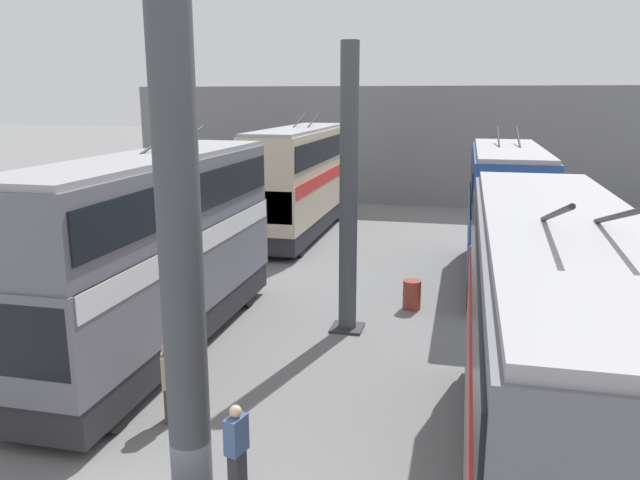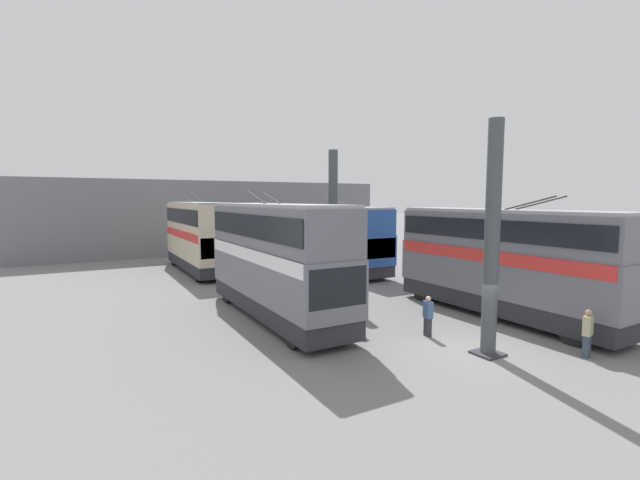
{
  "view_description": "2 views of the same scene",
  "coord_description": "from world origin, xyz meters",
  "px_view_note": "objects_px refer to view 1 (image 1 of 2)",
  "views": [
    {
      "loc": [
        -6.93,
        -3.13,
        6.62
      ],
      "look_at": [
        12.67,
        1.47,
        1.95
      ],
      "focal_mm": 35.0,
      "sensor_mm": 36.0,
      "label": 1
    },
    {
      "loc": [
        -10.28,
        12.13,
        5.38
      ],
      "look_at": [
        9.88,
        0.81,
        3.17
      ],
      "focal_mm": 24.0,
      "sensor_mm": 36.0,
      "label": 2
    }
  ],
  "objects_px": {
    "bus_left_near": "(554,354)",
    "bus_left_far": "(506,206)",
    "bus_right_mid": "(155,242)",
    "bus_right_far": "(300,175)",
    "oil_drum": "(412,295)",
    "person_by_right_row": "(168,381)",
    "person_aisle_midway": "(237,447)"
  },
  "relations": [
    {
      "from": "bus_left_far",
      "to": "oil_drum",
      "type": "relative_size",
      "value": 9.69
    },
    {
      "from": "bus_right_far",
      "to": "oil_drum",
      "type": "bearing_deg",
      "value": -146.97
    },
    {
      "from": "person_by_right_row",
      "to": "bus_right_far",
      "type": "bearing_deg",
      "value": -108.51
    },
    {
      "from": "bus_left_far",
      "to": "oil_drum",
      "type": "xyz_separation_m",
      "value": [
        -3.88,
        2.91,
        -2.29
      ]
    },
    {
      "from": "person_by_right_row",
      "to": "person_aisle_midway",
      "type": "xyz_separation_m",
      "value": [
        -1.9,
        -2.21,
        -0.06
      ]
    },
    {
      "from": "bus_right_far",
      "to": "person_aisle_midway",
      "type": "xyz_separation_m",
      "value": [
        -19.71,
        -4.17,
        -2.09
      ]
    },
    {
      "from": "person_by_right_row",
      "to": "oil_drum",
      "type": "xyz_separation_m",
      "value": [
        8.22,
        -4.27,
        -0.44
      ]
    },
    {
      "from": "bus_left_near",
      "to": "bus_left_far",
      "type": "height_order",
      "value": "bus_left_near"
    },
    {
      "from": "bus_left_near",
      "to": "person_aisle_midway",
      "type": "bearing_deg",
      "value": 95.47
    },
    {
      "from": "bus_right_mid",
      "to": "bus_right_far",
      "type": "bearing_deg",
      "value": 0.0
    },
    {
      "from": "person_aisle_midway",
      "to": "bus_right_far",
      "type": "bearing_deg",
      "value": -63.48
    },
    {
      "from": "bus_right_far",
      "to": "bus_right_mid",
      "type": "bearing_deg",
      "value": -180.0
    },
    {
      "from": "bus_left_near",
      "to": "bus_right_mid",
      "type": "height_order",
      "value": "bus_right_mid"
    },
    {
      "from": "oil_drum",
      "to": "bus_right_far",
      "type": "bearing_deg",
      "value": 33.03
    },
    {
      "from": "person_by_right_row",
      "to": "oil_drum",
      "type": "relative_size",
      "value": 1.83
    },
    {
      "from": "bus_left_far",
      "to": "bus_right_mid",
      "type": "relative_size",
      "value": 0.84
    },
    {
      "from": "bus_right_mid",
      "to": "person_by_right_row",
      "type": "distance_m",
      "value": 4.46
    },
    {
      "from": "person_by_right_row",
      "to": "bus_right_mid",
      "type": "bearing_deg",
      "value": -85.11
    },
    {
      "from": "bus_left_far",
      "to": "oil_drum",
      "type": "bearing_deg",
      "value": 143.06
    },
    {
      "from": "bus_left_near",
      "to": "person_aisle_midway",
      "type": "xyz_separation_m",
      "value": [
        -0.48,
        4.98,
        -1.97
      ]
    },
    {
      "from": "person_aisle_midway",
      "to": "oil_drum",
      "type": "height_order",
      "value": "person_aisle_midway"
    },
    {
      "from": "bus_right_mid",
      "to": "oil_drum",
      "type": "xyz_separation_m",
      "value": [
        4.78,
        -6.23,
        -2.48
      ]
    },
    {
      "from": "bus_right_mid",
      "to": "bus_left_far",
      "type": "bearing_deg",
      "value": -46.59
    },
    {
      "from": "bus_left_near",
      "to": "bus_right_far",
      "type": "xyz_separation_m",
      "value": [
        19.23,
        9.15,
        0.12
      ]
    },
    {
      "from": "bus_right_far",
      "to": "bus_left_near",
      "type": "bearing_deg",
      "value": -154.56
    },
    {
      "from": "bus_left_near",
      "to": "bus_left_far",
      "type": "distance_m",
      "value": 13.52
    },
    {
      "from": "person_aisle_midway",
      "to": "oil_drum",
      "type": "xyz_separation_m",
      "value": [
        10.12,
        -2.06,
        -0.37
      ]
    },
    {
      "from": "bus_left_far",
      "to": "bus_right_far",
      "type": "xyz_separation_m",
      "value": [
        5.71,
        9.15,
        0.17
      ]
    },
    {
      "from": "bus_left_near",
      "to": "bus_right_mid",
      "type": "relative_size",
      "value": 1.01
    },
    {
      "from": "bus_left_near",
      "to": "oil_drum",
      "type": "relative_size",
      "value": 11.77
    },
    {
      "from": "bus_left_near",
      "to": "bus_right_mid",
      "type": "bearing_deg",
      "value": 61.99
    },
    {
      "from": "bus_left_near",
      "to": "bus_left_far",
      "type": "bearing_deg",
      "value": -0.0
    }
  ]
}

